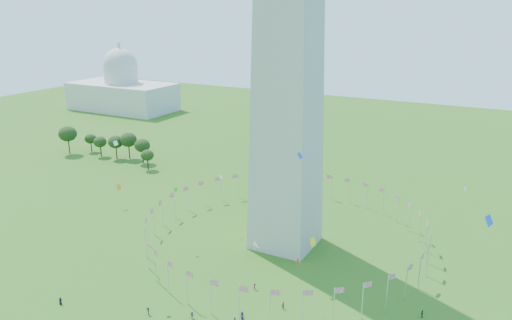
% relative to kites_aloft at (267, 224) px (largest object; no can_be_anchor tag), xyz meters
% --- Properties ---
extents(flag_ring, '(80.24, 80.24, 9.00)m').
position_rel_kites_aloft_xyz_m(flag_ring, '(-6.02, 24.12, -12.78)').
color(flag_ring, silver).
rests_on(flag_ring, ground).
extents(capitol_building, '(70.00, 35.00, 46.00)m').
position_rel_kites_aloft_xyz_m(capitol_building, '(-186.02, 154.12, 5.72)').
color(capitol_building, beige).
rests_on(capitol_building, ground).
extents(kites_aloft, '(130.14, 52.08, 32.84)m').
position_rel_kites_aloft_xyz_m(kites_aloft, '(0.00, 0.00, 0.00)').
color(kites_aloft, white).
rests_on(kites_aloft, ground).
extents(tree_line_west, '(55.36, 15.39, 13.09)m').
position_rel_kites_aloft_xyz_m(tree_line_west, '(-113.89, 64.91, -11.71)').
color(tree_line_west, '#264517').
rests_on(tree_line_west, ground).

